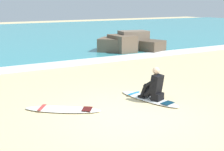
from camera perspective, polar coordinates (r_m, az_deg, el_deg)
ground_plane at (r=7.91m, az=3.63°, el=-7.16°), size 80.00×80.00×0.00m
breaking_foam at (r=13.82m, az=-12.19°, el=1.78°), size 80.00×0.90×0.11m
surfboard_main at (r=9.06m, az=6.87°, el=-4.29°), size 0.97×2.18×0.08m
surfer_seated at (r=8.82m, az=7.84°, el=-2.10°), size 0.54×0.77×0.95m
surfboard_spare_near at (r=8.22m, az=-9.11°, el=-6.23°), size 1.94×1.62×0.08m
rock_outcrop_distant at (r=17.53m, az=2.75°, el=5.83°), size 3.79×3.20×1.20m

